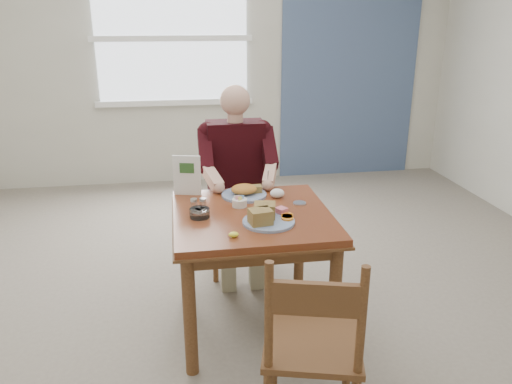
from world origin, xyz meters
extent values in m
plane|color=#6E6459|center=(0.00, 0.00, 0.00)|extent=(6.00, 6.00, 0.00)
plane|color=beige|center=(0.00, 3.00, 1.40)|extent=(5.50, 0.00, 5.50)
cube|color=#43577C|center=(1.60, 2.98, 1.40)|extent=(1.60, 0.02, 2.80)
ellipsoid|color=#FFFC35|center=(-0.15, -0.32, 0.76)|extent=(0.06, 0.05, 0.03)
ellipsoid|color=white|center=(0.19, 0.23, 0.78)|extent=(0.10, 0.09, 0.06)
cylinder|color=silver|center=(0.31, 0.10, 0.75)|extent=(0.11, 0.11, 0.01)
cube|color=white|center=(-0.40, 2.97, 1.60)|extent=(1.60, 0.02, 1.30)
cube|color=white|center=(-0.40, 2.96, 0.92)|extent=(1.72, 0.04, 0.06)
cube|color=white|center=(-0.40, 2.96, 1.60)|extent=(1.72, 0.04, 0.06)
cube|color=maroon|center=(0.00, 0.00, 0.73)|extent=(0.90, 0.90, 0.04)
cube|color=brown|center=(0.00, 0.00, 0.70)|extent=(0.92, 0.92, 0.01)
cylinder|color=brown|center=(-0.39, -0.39, 0.35)|extent=(0.07, 0.07, 0.71)
cylinder|color=brown|center=(0.39, -0.39, 0.35)|extent=(0.07, 0.07, 0.71)
cylinder|color=brown|center=(-0.39, 0.39, 0.35)|extent=(0.07, 0.07, 0.71)
cylinder|color=brown|center=(0.39, 0.39, 0.35)|extent=(0.07, 0.07, 0.71)
cube|color=brown|center=(0.00, -0.39, 0.66)|extent=(0.80, 0.03, 0.08)
cube|color=brown|center=(0.00, 0.39, 0.66)|extent=(0.80, 0.03, 0.08)
cube|color=brown|center=(-0.39, 0.00, 0.66)|extent=(0.03, 0.80, 0.08)
cube|color=brown|center=(0.39, 0.00, 0.66)|extent=(0.03, 0.80, 0.08)
cylinder|color=brown|center=(-0.18, 0.57, 0.23)|extent=(0.04, 0.04, 0.45)
cylinder|color=brown|center=(0.18, 0.57, 0.23)|extent=(0.04, 0.04, 0.45)
cylinder|color=brown|center=(-0.18, 0.93, 0.23)|extent=(0.04, 0.04, 0.45)
cylinder|color=brown|center=(0.18, 0.93, 0.23)|extent=(0.04, 0.04, 0.45)
cube|color=brown|center=(0.00, 0.75, 0.47)|extent=(0.42, 0.42, 0.03)
cylinder|color=brown|center=(-0.18, 0.93, 0.70)|extent=(0.04, 0.04, 0.50)
cylinder|color=brown|center=(0.18, 0.93, 0.70)|extent=(0.04, 0.04, 0.50)
cube|color=brown|center=(0.00, 0.93, 0.80)|extent=(0.38, 0.03, 0.14)
cylinder|color=brown|center=(0.00, -0.64, 0.23)|extent=(0.05, 0.05, 0.45)
cylinder|color=brown|center=(0.35, -0.74, 0.23)|extent=(0.05, 0.05, 0.45)
cube|color=brown|center=(0.13, -0.86, 0.47)|extent=(0.51, 0.51, 0.03)
cylinder|color=brown|center=(-0.09, -0.99, 0.70)|extent=(0.04, 0.04, 0.50)
cylinder|color=brown|center=(0.26, -1.08, 0.70)|extent=(0.04, 0.04, 0.50)
cube|color=brown|center=(0.09, -1.04, 0.80)|extent=(0.37, 0.13, 0.14)
cube|color=#9B9374|center=(-0.10, 0.63, 0.54)|extent=(0.13, 0.38, 0.12)
cube|color=#9B9374|center=(0.10, 0.63, 0.54)|extent=(0.13, 0.38, 0.12)
cube|color=#9B9374|center=(-0.10, 0.45, 0.24)|extent=(0.10, 0.10, 0.48)
cube|color=#9B9374|center=(0.10, 0.45, 0.24)|extent=(0.10, 0.10, 0.48)
cube|color=black|center=(0.00, 0.78, 0.84)|extent=(0.40, 0.22, 0.58)
sphere|color=black|center=(-0.19, 0.78, 1.06)|extent=(0.15, 0.15, 0.15)
sphere|color=black|center=(0.19, 0.78, 1.06)|extent=(0.15, 0.15, 0.15)
cylinder|color=tan|center=(0.00, 0.76, 1.15)|extent=(0.11, 0.11, 0.08)
sphere|color=tan|center=(0.00, 0.76, 1.28)|extent=(0.21, 0.21, 0.21)
cube|color=black|center=(-0.22, 0.67, 0.96)|extent=(0.09, 0.29, 0.27)
cube|color=black|center=(0.22, 0.67, 0.96)|extent=(0.09, 0.29, 0.27)
sphere|color=black|center=(-0.22, 0.55, 0.86)|extent=(0.09, 0.09, 0.09)
sphere|color=black|center=(0.22, 0.55, 0.86)|extent=(0.09, 0.09, 0.09)
cube|color=tan|center=(-0.19, 0.46, 0.82)|extent=(0.14, 0.23, 0.14)
cube|color=tan|center=(0.19, 0.46, 0.82)|extent=(0.14, 0.23, 0.14)
sphere|color=tan|center=(-0.16, 0.37, 0.79)|extent=(0.08, 0.08, 0.08)
sphere|color=tan|center=(0.16, 0.37, 0.79)|extent=(0.08, 0.08, 0.08)
cylinder|color=silver|center=(0.16, 0.37, 0.84)|extent=(0.01, 0.05, 0.12)
cylinder|color=white|center=(0.07, -0.16, 0.76)|extent=(0.30, 0.30, 0.02)
cube|color=tan|center=(0.01, -0.20, 0.81)|extent=(0.13, 0.12, 0.08)
cube|color=tan|center=(0.05, -0.11, 0.81)|extent=(0.14, 0.12, 0.08)
cylinder|color=orange|center=(0.17, -0.16, 0.77)|extent=(0.08, 0.08, 0.01)
cylinder|color=orange|center=(0.18, -0.14, 0.77)|extent=(0.08, 0.08, 0.01)
cylinder|color=orange|center=(0.18, -0.11, 0.77)|extent=(0.09, 0.09, 0.01)
cube|color=#E16A7D|center=(0.16, -0.06, 0.78)|extent=(0.08, 0.08, 0.03)
cylinder|color=white|center=(-0.01, 0.29, 0.76)|extent=(0.29, 0.29, 0.02)
ellipsoid|color=gold|center=(-0.01, 0.29, 0.80)|extent=(0.17, 0.14, 0.06)
cube|color=tan|center=(0.06, 0.31, 0.79)|extent=(0.11, 0.06, 0.04)
cylinder|color=white|center=(-0.06, 0.12, 0.77)|extent=(0.10, 0.10, 0.05)
cube|color=pink|center=(-0.07, 0.11, 0.81)|extent=(0.03, 0.02, 0.02)
cube|color=#6699D8|center=(-0.05, 0.13, 0.81)|extent=(0.03, 0.02, 0.02)
cube|color=#EAD159|center=(-0.06, 0.10, 0.81)|extent=(0.03, 0.03, 0.02)
cube|color=white|center=(-0.07, 0.13, 0.81)|extent=(0.03, 0.01, 0.02)
cylinder|color=white|center=(-0.33, 0.05, 0.79)|extent=(0.04, 0.04, 0.07)
cylinder|color=silver|center=(-0.33, 0.05, 0.83)|extent=(0.04, 0.04, 0.02)
cylinder|color=white|center=(-0.28, 0.05, 0.79)|extent=(0.04, 0.04, 0.07)
cylinder|color=silver|center=(-0.28, 0.05, 0.83)|extent=(0.04, 0.04, 0.02)
cylinder|color=white|center=(-0.30, -0.02, 0.78)|extent=(0.13, 0.13, 0.05)
cylinder|color=white|center=(-0.32, -0.02, 0.79)|extent=(0.03, 0.03, 0.02)
cylinder|color=white|center=(-0.28, -0.01, 0.79)|extent=(0.03, 0.03, 0.02)
cylinder|color=white|center=(-0.31, -0.04, 0.79)|extent=(0.03, 0.03, 0.02)
cube|color=white|center=(-0.36, 0.37, 0.88)|extent=(0.17, 0.06, 0.26)
cube|color=#2D5926|center=(-0.36, 0.37, 0.93)|extent=(0.09, 0.03, 0.06)
camera|label=1|loc=(-0.41, -2.64, 1.82)|focal=35.00mm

